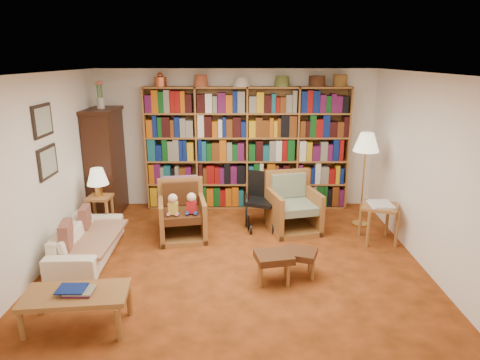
{
  "coord_description": "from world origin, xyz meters",
  "views": [
    {
      "loc": [
        0.06,
        -5.21,
        2.68
      ],
      "look_at": [
        0.07,
        0.6,
        1.01
      ],
      "focal_mm": 32.0,
      "sensor_mm": 36.0,
      "label": 1
    }
  ],
  "objects_px": {
    "armchair_leather": "(183,213)",
    "floor_lamp": "(366,146)",
    "sofa": "(87,241)",
    "coffee_table": "(76,297)",
    "side_table_papers": "(379,211)",
    "armchair_sage": "(293,208)",
    "footstool_a": "(274,259)",
    "footstool_b": "(299,255)",
    "wheelchair": "(261,202)",
    "side_table_lamp": "(100,206)"
  },
  "relations": [
    {
      "from": "footstool_a",
      "to": "footstool_b",
      "type": "height_order",
      "value": "footstool_a"
    },
    {
      "from": "side_table_papers",
      "to": "footstool_b",
      "type": "relative_size",
      "value": 1.28
    },
    {
      "from": "armchair_sage",
      "to": "wheelchair",
      "type": "relative_size",
      "value": 1.05
    },
    {
      "from": "side_table_papers",
      "to": "footstool_a",
      "type": "bearing_deg",
      "value": -143.79
    },
    {
      "from": "wheelchair",
      "to": "coffee_table",
      "type": "relative_size",
      "value": 0.82
    },
    {
      "from": "wheelchair",
      "to": "armchair_sage",
      "type": "bearing_deg",
      "value": -13.29
    },
    {
      "from": "side_table_papers",
      "to": "armchair_leather",
      "type": "bearing_deg",
      "value": 175.93
    },
    {
      "from": "footstool_a",
      "to": "wheelchair",
      "type": "bearing_deg",
      "value": 92.1
    },
    {
      "from": "armchair_leather",
      "to": "floor_lamp",
      "type": "bearing_deg",
      "value": 8.84
    },
    {
      "from": "sofa",
      "to": "wheelchair",
      "type": "distance_m",
      "value": 2.73
    },
    {
      "from": "side_table_papers",
      "to": "footstool_a",
      "type": "height_order",
      "value": "side_table_papers"
    },
    {
      "from": "footstool_a",
      "to": "coffee_table",
      "type": "relative_size",
      "value": 0.47
    },
    {
      "from": "coffee_table",
      "to": "armchair_leather",
      "type": "bearing_deg",
      "value": 71.4
    },
    {
      "from": "armchair_leather",
      "to": "sofa",
      "type": "bearing_deg",
      "value": -149.5
    },
    {
      "from": "armchair_leather",
      "to": "coffee_table",
      "type": "relative_size",
      "value": 0.82
    },
    {
      "from": "sofa",
      "to": "coffee_table",
      "type": "height_order",
      "value": "sofa"
    },
    {
      "from": "side_table_papers",
      "to": "armchair_sage",
      "type": "bearing_deg",
      "value": 157.25
    },
    {
      "from": "floor_lamp",
      "to": "coffee_table",
      "type": "relative_size",
      "value": 1.42
    },
    {
      "from": "armchair_leather",
      "to": "floor_lamp",
      "type": "relative_size",
      "value": 0.58
    },
    {
      "from": "footstool_b",
      "to": "floor_lamp",
      "type": "bearing_deg",
      "value": 54.08
    },
    {
      "from": "side_table_lamp",
      "to": "footstool_b",
      "type": "distance_m",
      "value": 3.33
    },
    {
      "from": "sofa",
      "to": "wheelchair",
      "type": "relative_size",
      "value": 1.82
    },
    {
      "from": "footstool_b",
      "to": "coffee_table",
      "type": "height_order",
      "value": "coffee_table"
    },
    {
      "from": "sofa",
      "to": "armchair_leather",
      "type": "height_order",
      "value": "armchair_leather"
    },
    {
      "from": "side_table_lamp",
      "to": "side_table_papers",
      "type": "height_order",
      "value": "side_table_papers"
    },
    {
      "from": "sofa",
      "to": "side_table_papers",
      "type": "bearing_deg",
      "value": -85.07
    },
    {
      "from": "sofa",
      "to": "floor_lamp",
      "type": "xyz_separation_m",
      "value": [
        4.12,
        1.18,
        1.1
      ]
    },
    {
      "from": "armchair_sage",
      "to": "footstool_b",
      "type": "distance_m",
      "value": 1.59
    },
    {
      "from": "armchair_sage",
      "to": "wheelchair",
      "type": "height_order",
      "value": "armchair_sage"
    },
    {
      "from": "floor_lamp",
      "to": "footstool_a",
      "type": "height_order",
      "value": "floor_lamp"
    },
    {
      "from": "footstool_a",
      "to": "footstool_b",
      "type": "xyz_separation_m",
      "value": [
        0.34,
        0.15,
        -0.02
      ]
    },
    {
      "from": "armchair_leather",
      "to": "footstool_b",
      "type": "distance_m",
      "value": 2.07
    },
    {
      "from": "sofa",
      "to": "side_table_papers",
      "type": "relative_size",
      "value": 2.56
    },
    {
      "from": "wheelchair",
      "to": "coffee_table",
      "type": "height_order",
      "value": "wheelchair"
    },
    {
      "from": "floor_lamp",
      "to": "coffee_table",
      "type": "xyz_separation_m",
      "value": [
        -3.67,
        -2.8,
        -0.99
      ]
    },
    {
      "from": "floor_lamp",
      "to": "coffee_table",
      "type": "bearing_deg",
      "value": -142.68
    },
    {
      "from": "side_table_papers",
      "to": "coffee_table",
      "type": "relative_size",
      "value": 0.59
    },
    {
      "from": "armchair_sage",
      "to": "side_table_papers",
      "type": "height_order",
      "value": "armchair_sage"
    },
    {
      "from": "wheelchair",
      "to": "footstool_a",
      "type": "height_order",
      "value": "wheelchair"
    },
    {
      "from": "floor_lamp",
      "to": "footstool_a",
      "type": "bearing_deg",
      "value": -130.22
    },
    {
      "from": "wheelchair",
      "to": "side_table_papers",
      "type": "relative_size",
      "value": 1.4
    },
    {
      "from": "armchair_leather",
      "to": "footstool_a",
      "type": "height_order",
      "value": "armchair_leather"
    },
    {
      "from": "armchair_leather",
      "to": "wheelchair",
      "type": "distance_m",
      "value": 1.3
    },
    {
      "from": "side_table_papers",
      "to": "footstool_a",
      "type": "xyz_separation_m",
      "value": [
        -1.66,
        -1.22,
        -0.17
      ]
    },
    {
      "from": "footstool_a",
      "to": "footstool_b",
      "type": "bearing_deg",
      "value": 23.9
    },
    {
      "from": "floor_lamp",
      "to": "side_table_papers",
      "type": "bearing_deg",
      "value": -83.32
    },
    {
      "from": "floor_lamp",
      "to": "sofa",
      "type": "bearing_deg",
      "value": -164.04
    },
    {
      "from": "sofa",
      "to": "footstool_b",
      "type": "relative_size",
      "value": 3.26
    },
    {
      "from": "armchair_leather",
      "to": "armchair_sage",
      "type": "height_order",
      "value": "armchair_sage"
    },
    {
      "from": "side_table_papers",
      "to": "wheelchair",
      "type": "bearing_deg",
      "value": 159.91
    }
  ]
}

